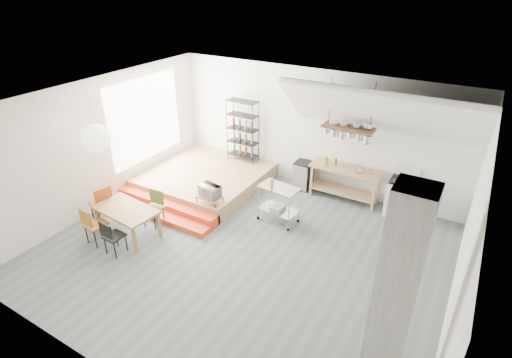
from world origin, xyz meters
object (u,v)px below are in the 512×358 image
Objects in this scene: mini_fridge at (303,175)px; dining_table at (126,212)px; rolling_cart at (279,199)px; stove at (400,197)px.

dining_table is at bearing -121.55° from mini_fridge.
rolling_cart is 1.27× the size of mini_fridge.
mini_fridge is (-2.58, 0.04, -0.10)m from stove.
mini_fridge reaches higher than dining_table.
mini_fridge is (2.46, 4.00, -0.22)m from dining_table.
dining_table is 1.54× the size of rolling_cart.
rolling_cart is at bearing -143.62° from stove.
stove reaches higher than rolling_cart.
rolling_cart is at bearing 44.96° from dining_table.
dining_table is 4.70m from mini_fridge.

